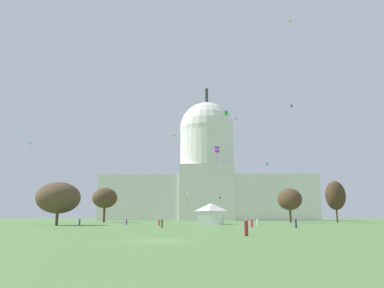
{
  "coord_description": "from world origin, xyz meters",
  "views": [
    {
      "loc": [
        4.42,
        -30.49,
        1.96
      ],
      "look_at": [
        -2.01,
        93.48,
        26.81
      ],
      "focal_mm": 34.01,
      "sensor_mm": 36.0,
      "label": 1
    }
  ],
  "objects_px": {
    "tree_west_far": "(58,198)",
    "kite_cyan_mid": "(267,164)",
    "capitol_building": "(207,176)",
    "kite_green_high": "(226,113)",
    "person_maroon_front_right": "(246,228)",
    "kite_white_high": "(214,38)",
    "kite_pink_high": "(236,119)",
    "tree_west_mid": "(105,198)",
    "kite_black_low": "(220,199)",
    "kite_blue_high": "(291,106)",
    "tree_east_near": "(290,199)",
    "tree_east_far": "(335,195)",
    "person_red_edge_west": "(159,223)",
    "kite_yellow_mid": "(176,137)",
    "event_tent": "(211,214)",
    "person_red_front_center": "(252,223)",
    "person_purple_near_tree_east": "(126,222)",
    "person_white_lawn_far_left": "(258,222)",
    "kite_red_low": "(185,188)",
    "person_olive_edge_east": "(162,223)",
    "kite_orange_high": "(292,23)",
    "kite_violet_low": "(216,150)",
    "kite_turquoise_mid": "(31,146)",
    "kite_lime_low": "(187,195)",
    "person_purple_mid_left": "(79,222)"
  },
  "relations": [
    {
      "from": "tree_west_far",
      "to": "kite_cyan_mid",
      "type": "relative_size",
      "value": 10.62
    },
    {
      "from": "capitol_building",
      "to": "kite_green_high",
      "type": "height_order",
      "value": "capitol_building"
    },
    {
      "from": "person_maroon_front_right",
      "to": "kite_white_high",
      "type": "xyz_separation_m",
      "value": [
        -2.16,
        69.17,
        57.53
      ]
    },
    {
      "from": "kite_pink_high",
      "to": "tree_west_mid",
      "type": "bearing_deg",
      "value": -129.2
    },
    {
      "from": "kite_black_low",
      "to": "kite_blue_high",
      "type": "xyz_separation_m",
      "value": [
        26.31,
        -11.39,
        33.24
      ]
    },
    {
      "from": "kite_blue_high",
      "to": "tree_east_near",
      "type": "bearing_deg",
      "value": 122.8
    },
    {
      "from": "tree_east_far",
      "to": "person_red_edge_west",
      "type": "relative_size",
      "value": 9.26
    },
    {
      "from": "kite_pink_high",
      "to": "kite_yellow_mid",
      "type": "bearing_deg",
      "value": -72.4
    },
    {
      "from": "kite_cyan_mid",
      "to": "tree_east_near",
      "type": "bearing_deg",
      "value": -32.8
    },
    {
      "from": "event_tent",
      "to": "tree_east_near",
      "type": "distance_m",
      "value": 40.35
    },
    {
      "from": "capitol_building",
      "to": "kite_white_high",
      "type": "xyz_separation_m",
      "value": [
        3.36,
        -86.03,
        35.21
      ]
    },
    {
      "from": "kite_black_low",
      "to": "kite_white_high",
      "type": "relative_size",
      "value": 0.81
    },
    {
      "from": "tree_west_far",
      "to": "person_red_edge_west",
      "type": "bearing_deg",
      "value": -2.15
    },
    {
      "from": "person_red_front_center",
      "to": "kite_yellow_mid",
      "type": "relative_size",
      "value": 0.56
    },
    {
      "from": "tree_east_near",
      "to": "kite_green_high",
      "type": "distance_m",
      "value": 36.14
    },
    {
      "from": "kite_green_high",
      "to": "tree_east_far",
      "type": "bearing_deg",
      "value": 91.98
    },
    {
      "from": "person_purple_near_tree_east",
      "to": "kite_green_high",
      "type": "bearing_deg",
      "value": -52.22
    },
    {
      "from": "person_white_lawn_far_left",
      "to": "kite_white_high",
      "type": "distance_m",
      "value": 61.87
    },
    {
      "from": "tree_west_mid",
      "to": "person_red_front_center",
      "type": "height_order",
      "value": "tree_west_mid"
    },
    {
      "from": "kite_red_low",
      "to": "kite_cyan_mid",
      "type": "bearing_deg",
      "value": 103.43
    },
    {
      "from": "kite_red_low",
      "to": "tree_east_near",
      "type": "bearing_deg",
      "value": 95.98
    },
    {
      "from": "tree_west_far",
      "to": "kite_green_high",
      "type": "height_order",
      "value": "kite_green_high"
    },
    {
      "from": "person_white_lawn_far_left",
      "to": "person_red_front_center",
      "type": "bearing_deg",
      "value": -66.85
    },
    {
      "from": "tree_east_near",
      "to": "person_red_front_center",
      "type": "relative_size",
      "value": 6.96
    },
    {
      "from": "person_maroon_front_right",
      "to": "kite_blue_high",
      "type": "bearing_deg",
      "value": 35.45
    },
    {
      "from": "person_olive_edge_east",
      "to": "kite_yellow_mid",
      "type": "distance_m",
      "value": 27.54
    },
    {
      "from": "kite_blue_high",
      "to": "tree_west_mid",
      "type": "bearing_deg",
      "value": 69.89
    },
    {
      "from": "tree_west_mid",
      "to": "kite_blue_high",
      "type": "xyz_separation_m",
      "value": [
        66.82,
        3.07,
        33.5
      ]
    },
    {
      "from": "kite_pink_high",
      "to": "kite_orange_high",
      "type": "bearing_deg",
      "value": -38.36
    },
    {
      "from": "kite_orange_high",
      "to": "kite_violet_low",
      "type": "bearing_deg",
      "value": 93.24
    },
    {
      "from": "tree_east_near",
      "to": "kite_white_high",
      "type": "distance_m",
      "value": 58.79
    },
    {
      "from": "kite_black_low",
      "to": "kite_violet_low",
      "type": "bearing_deg",
      "value": 94.12
    },
    {
      "from": "person_red_front_center",
      "to": "kite_orange_high",
      "type": "height_order",
      "value": "kite_orange_high"
    },
    {
      "from": "person_white_lawn_far_left",
      "to": "kite_turquoise_mid",
      "type": "xyz_separation_m",
      "value": [
        -53.16,
        -5.42,
        17.64
      ]
    },
    {
      "from": "tree_east_far",
      "to": "tree_west_far",
      "type": "xyz_separation_m",
      "value": [
        -76.97,
        -41.77,
        -2.66
      ]
    },
    {
      "from": "person_olive_edge_east",
      "to": "person_purple_near_tree_east",
      "type": "bearing_deg",
      "value": 59.49
    },
    {
      "from": "kite_green_high",
      "to": "kite_yellow_mid",
      "type": "bearing_deg",
      "value": -25.22
    },
    {
      "from": "event_tent",
      "to": "kite_green_high",
      "type": "distance_m",
      "value": 43.87
    },
    {
      "from": "kite_green_high",
      "to": "kite_lime_low",
      "type": "xyz_separation_m",
      "value": [
        -11.93,
        -21.44,
        -29.29
      ]
    },
    {
      "from": "capitol_building",
      "to": "tree_east_near",
      "type": "distance_m",
      "value": 76.62
    },
    {
      "from": "person_purple_mid_left",
      "to": "kite_lime_low",
      "type": "distance_m",
      "value": 31.27
    },
    {
      "from": "kite_orange_high",
      "to": "kite_turquoise_mid",
      "type": "height_order",
      "value": "kite_orange_high"
    },
    {
      "from": "capitol_building",
      "to": "kite_red_low",
      "type": "bearing_deg",
      "value": -104.13
    },
    {
      "from": "kite_red_low",
      "to": "kite_black_low",
      "type": "bearing_deg",
      "value": 89.41
    },
    {
      "from": "kite_green_high",
      "to": "kite_violet_low",
      "type": "relative_size",
      "value": 0.29
    },
    {
      "from": "person_purple_near_tree_east",
      "to": "kite_lime_low",
      "type": "xyz_separation_m",
      "value": [
        13.33,
        13.87,
        7.04
      ]
    },
    {
      "from": "person_purple_near_tree_east",
      "to": "kite_violet_low",
      "type": "xyz_separation_m",
      "value": [
        21.11,
        -4.56,
        16.2
      ]
    },
    {
      "from": "kite_pink_high",
      "to": "kite_violet_low",
      "type": "distance_m",
      "value": 61.88
    },
    {
      "from": "kite_white_high",
      "to": "kite_orange_high",
      "type": "distance_m",
      "value": 26.95
    },
    {
      "from": "person_olive_edge_east",
      "to": "kite_lime_low",
      "type": "distance_m",
      "value": 33.99
    }
  ]
}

